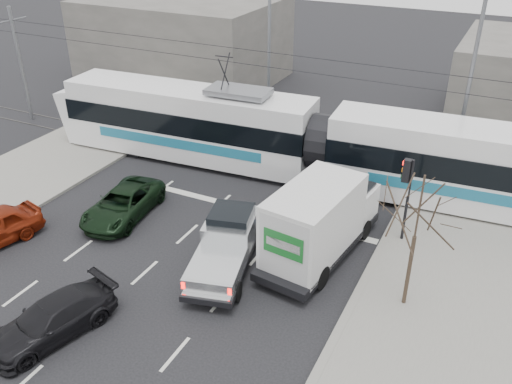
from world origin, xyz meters
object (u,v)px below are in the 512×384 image
at_px(street_lamp_far, 266,42).
at_px(tram, 321,143).
at_px(green_car, 123,204).
at_px(street_lamp_near, 467,76).
at_px(box_truck, 320,221).
at_px(navy_pickup, 318,201).
at_px(silver_pickup, 227,242).
at_px(traffic_signal, 407,183).
at_px(dark_car, 52,319).
at_px(bare_tree, 419,213).

distance_m(street_lamp_far, tram, 8.76).
xyz_separation_m(street_lamp_far, green_car, (-0.84, -13.01, -4.47)).
bearing_deg(street_lamp_near, box_truck, -109.06).
height_order(navy_pickup, green_car, navy_pickup).
bearing_deg(silver_pickup, green_car, 155.55).
xyz_separation_m(traffic_signal, navy_pickup, (-3.63, 0.07, -1.82)).
bearing_deg(box_truck, tram, 117.59).
height_order(street_lamp_near, green_car, street_lamp_near).
relative_size(street_lamp_far, dark_car, 2.09).
relative_size(street_lamp_near, tram, 0.32).
relative_size(traffic_signal, green_car, 0.78).
height_order(tram, dark_car, tram).
height_order(street_lamp_far, box_truck, street_lamp_far).
height_order(traffic_signal, navy_pickup, traffic_signal).
bearing_deg(dark_car, traffic_signal, 65.58).
distance_m(street_lamp_far, navy_pickup, 12.49).
distance_m(street_lamp_near, box_truck, 11.16).
bearing_deg(street_lamp_near, green_car, -138.27).
bearing_deg(traffic_signal, street_lamp_far, 138.28).
height_order(street_lamp_far, green_car, street_lamp_far).
bearing_deg(green_car, street_lamp_near, 34.62).
height_order(street_lamp_far, dark_car, street_lamp_far).
bearing_deg(traffic_signal, tram, 143.38).
bearing_deg(navy_pickup, bare_tree, -26.66).
bearing_deg(tram, silver_pickup, -99.01).
height_order(navy_pickup, dark_car, navy_pickup).
relative_size(street_lamp_far, box_truck, 1.33).
bearing_deg(green_car, box_truck, -0.75).
bearing_deg(navy_pickup, green_car, -141.67).
xyz_separation_m(traffic_signal, tram, (-4.91, 3.65, -0.69)).
bearing_deg(tram, green_car, -136.69).
xyz_separation_m(street_lamp_near, navy_pickup, (-4.47, -7.43, -4.19)).
distance_m(bare_tree, tram, 9.90).
xyz_separation_m(box_truck, navy_pickup, (-1.01, 2.58, -0.69)).
xyz_separation_m(bare_tree, street_lamp_near, (-0.29, 11.50, 1.32)).
relative_size(silver_pickup, dark_car, 1.33).
distance_m(navy_pickup, green_car, 8.65).
relative_size(traffic_signal, navy_pickup, 0.77).
bearing_deg(street_lamp_far, traffic_signal, -41.72).
xyz_separation_m(bare_tree, tram, (-6.04, 7.65, -1.74)).
distance_m(street_lamp_far, box_truck, 14.87).
distance_m(traffic_signal, box_truck, 3.80).
xyz_separation_m(bare_tree, box_truck, (-3.75, 1.48, -2.17)).
distance_m(street_lamp_far, silver_pickup, 15.47).
relative_size(street_lamp_far, tram, 0.32).
height_order(street_lamp_far, tram, street_lamp_far).
relative_size(tram, dark_car, 6.60).
bearing_deg(dark_car, tram, 90.18).
bearing_deg(navy_pickup, tram, 123.66).
xyz_separation_m(traffic_signal, green_car, (-11.50, -3.50, -2.10)).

